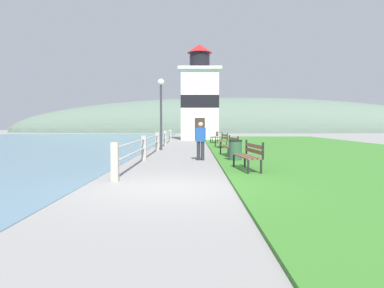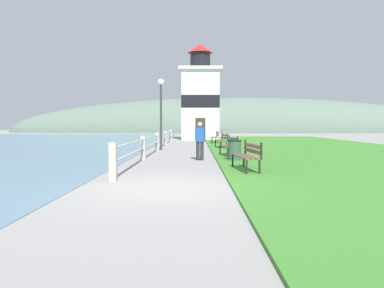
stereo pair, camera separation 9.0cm
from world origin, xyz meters
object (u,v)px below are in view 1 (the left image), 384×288
park_bench_by_lighthouse (215,136)px  lamp_post (161,101)px  lighthouse (200,99)px  person_strolling (201,140)px  park_bench_near (249,154)px  park_bench_midway (230,145)px  park_bench_far (222,139)px  trash_bin (235,151)px

park_bench_by_lighthouse → lamp_post: (-3.41, -7.11, 2.20)m
lighthouse → person_strolling: lighthouse is taller
park_bench_by_lighthouse → lamp_post: size_ratio=0.45×
park_bench_near → park_bench_midway: 5.18m
park_bench_midway → park_bench_far: size_ratio=0.96×
park_bench_far → park_bench_by_lighthouse: size_ratio=1.03×
lighthouse → person_strolling: bearing=-90.7°
park_bench_far → trash_bin: (-0.07, -7.78, -0.11)m
park_bench_midway → trash_bin: park_bench_midway is taller
person_strolling → trash_bin: person_strolling is taller
park_bench_midway → park_bench_by_lighthouse: bearing=-96.9°
lighthouse → trash_bin: lighthouse is taller
park_bench_by_lighthouse → lighthouse: lighthouse is taller
person_strolling → trash_bin: (1.34, -0.49, -0.41)m
park_bench_by_lighthouse → person_strolling: 13.07m
park_bench_by_lighthouse → person_strolling: bearing=82.9°
park_bench_near → park_bench_by_lighthouse: same height
park_bench_near → lamp_post: 10.38m
trash_bin → park_bench_by_lighthouse: bearing=90.2°
park_bench_near → lighthouse: lighthouse is taller
park_bench_by_lighthouse → trash_bin: size_ratio=2.11×
park_bench_far → park_bench_by_lighthouse: 5.71m
person_strolling → lamp_post: lamp_post is taller
person_strolling → lamp_post: (-2.10, 5.89, 1.91)m
park_bench_midway → person_strolling: person_strolling is taller
park_bench_far → lamp_post: 4.37m
park_bench_far → lamp_post: bearing=15.9°
park_bench_by_lighthouse → park_bench_near: bearing=89.1°
park_bench_midway → park_bench_by_lighthouse: same height
park_bench_far → park_bench_by_lighthouse: bearing=-94.8°
park_bench_by_lighthouse → trash_bin: park_bench_by_lighthouse is taller
lamp_post → park_bench_by_lighthouse: bearing=64.4°
park_bench_far → park_bench_by_lighthouse: (-0.10, 5.71, -0.00)m
person_strolling → park_bench_midway: bearing=-29.1°
park_bench_midway → lighthouse: 18.79m
lighthouse → park_bench_far: bearing=-84.8°
park_bench_near → lamp_post: bearing=-76.6°
person_strolling → lamp_post: 6.54m
park_bench_near → lamp_post: size_ratio=0.48×
trash_bin → park_bench_midway: bearing=89.9°
lighthouse → lamp_post: lighthouse is taller
trash_bin → lamp_post: lamp_post is taller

